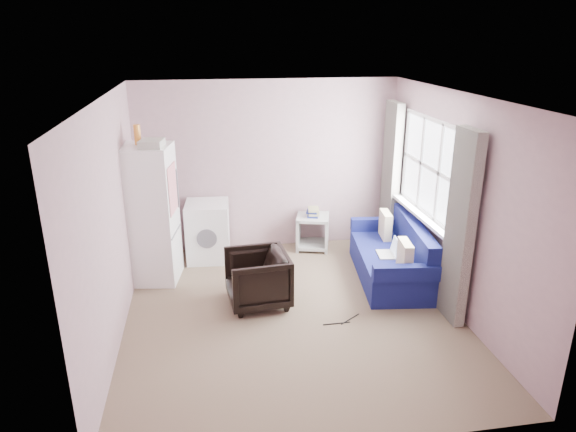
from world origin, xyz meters
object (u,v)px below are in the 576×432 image
washing_machine (208,230)px  sofa (394,258)px  side_table (313,229)px  armchair (257,276)px  fridge (151,214)px

washing_machine → sofa: 2.63m
side_table → armchair: bearing=-122.9°
washing_machine → sofa: (2.41, -1.04, -0.16)m
fridge → washing_machine: (0.71, 0.54, -0.47)m
armchair → washing_machine: (-0.56, 1.43, 0.08)m
fridge → side_table: bearing=25.3°
side_table → fridge: bearing=-163.8°
armchair → side_table: (1.00, 1.55, -0.06)m
side_table → sofa: bearing=-53.7°
fridge → sofa: (3.12, -0.50, -0.63)m
fridge → washing_machine: bearing=46.1°
fridge → side_table: fridge is taller
armchair → side_table: size_ratio=1.13×
armchair → side_table: 1.85m
washing_machine → sofa: size_ratio=0.46×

